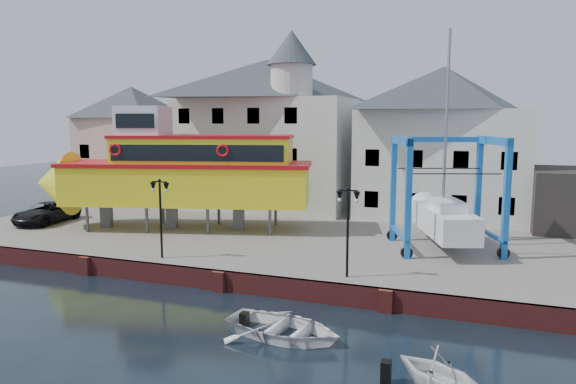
% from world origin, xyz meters
% --- Properties ---
extents(ground, '(140.00, 140.00, 0.00)m').
position_xyz_m(ground, '(0.00, 0.00, 0.00)').
color(ground, black).
rests_on(ground, ground).
extents(hardstanding, '(44.00, 22.00, 1.00)m').
position_xyz_m(hardstanding, '(0.00, 11.00, 0.50)').
color(hardstanding, slate).
rests_on(hardstanding, ground).
extents(quay_wall, '(44.00, 0.47, 1.00)m').
position_xyz_m(quay_wall, '(-0.00, 0.10, 0.50)').
color(quay_wall, maroon).
rests_on(quay_wall, ground).
extents(building_pink, '(8.00, 7.00, 10.30)m').
position_xyz_m(building_pink, '(-18.00, 18.00, 6.15)').
color(building_pink, tan).
rests_on(building_pink, hardstanding).
extents(building_white_main, '(14.00, 8.30, 14.00)m').
position_xyz_m(building_white_main, '(-4.87, 18.39, 7.34)').
color(building_white_main, silver).
rests_on(building_white_main, hardstanding).
extents(building_white_right, '(12.00, 8.00, 11.20)m').
position_xyz_m(building_white_right, '(9.00, 19.00, 6.60)').
color(building_white_right, silver).
rests_on(building_white_right, hardstanding).
extents(lamp_post_left, '(1.12, 0.32, 4.20)m').
position_xyz_m(lamp_post_left, '(-4.00, 1.20, 4.17)').
color(lamp_post_left, black).
rests_on(lamp_post_left, hardstanding).
extents(lamp_post_right, '(1.12, 0.32, 4.20)m').
position_xyz_m(lamp_post_right, '(6.00, 1.20, 4.17)').
color(lamp_post_right, black).
rests_on(lamp_post_right, hardstanding).
extents(tour_boat, '(19.24, 9.07, 8.15)m').
position_xyz_m(tour_boat, '(-7.65, 8.00, 4.85)').
color(tour_boat, '#59595E').
rests_on(tour_boat, hardstanding).
extents(travel_lift, '(6.80, 8.29, 12.17)m').
position_xyz_m(travel_lift, '(9.68, 8.89, 3.04)').
color(travel_lift, blue).
rests_on(travel_lift, hardstanding).
extents(van, '(2.94, 5.44, 1.45)m').
position_xyz_m(van, '(-17.17, 6.60, 1.72)').
color(van, black).
rests_on(van, hardstanding).
extents(motorboat_b, '(5.16, 4.05, 0.97)m').
position_xyz_m(motorboat_b, '(4.73, -3.93, 0.00)').
color(motorboat_b, white).
rests_on(motorboat_b, ground).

